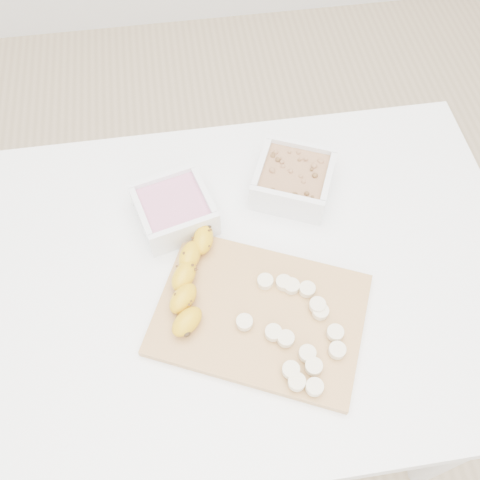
{
  "coord_description": "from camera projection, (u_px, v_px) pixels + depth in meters",
  "views": [
    {
      "loc": [
        -0.07,
        -0.44,
        1.58
      ],
      "look_at": [
        0.0,
        0.03,
        0.81
      ],
      "focal_mm": 40.0,
      "sensor_mm": 36.0,
      "label": 1
    }
  ],
  "objects": [
    {
      "name": "ground",
      "position": [
        242.0,
        393.0,
        1.57
      ],
      "size": [
        3.5,
        3.5,
        0.0
      ],
      "primitive_type": "plane",
      "color": "#C6AD89",
      "rests_on": "ground"
    },
    {
      "name": "table",
      "position": [
        242.0,
        296.0,
        1.02
      ],
      "size": [
        1.0,
        0.7,
        0.75
      ],
      "color": "white",
      "rests_on": "ground"
    },
    {
      "name": "bowl_yogurt",
      "position": [
        174.0,
        209.0,
        0.97
      ],
      "size": [
        0.16,
        0.16,
        0.06
      ],
      "color": "white",
      "rests_on": "table"
    },
    {
      "name": "bowl_granola",
      "position": [
        294.0,
        179.0,
        1.0
      ],
      "size": [
        0.18,
        0.18,
        0.06
      ],
      "color": "white",
      "rests_on": "table"
    },
    {
      "name": "cutting_board",
      "position": [
        260.0,
        314.0,
        0.89
      ],
      "size": [
        0.41,
        0.36,
        0.01
      ],
      "primitive_type": "cube",
      "rotation": [
        0.0,
        0.0,
        -0.43
      ],
      "color": "tan",
      "rests_on": "table"
    },
    {
      "name": "banana",
      "position": [
        191.0,
        281.0,
        0.89
      ],
      "size": [
        0.14,
        0.21,
        0.03
      ],
      "primitive_type": null,
      "rotation": [
        0.0,
        0.0,
        -0.48
      ],
      "color": "gold",
      "rests_on": "cutting_board"
    },
    {
      "name": "banana_slices",
      "position": [
        299.0,
        329.0,
        0.85
      ],
      "size": [
        0.17,
        0.22,
        0.02
      ],
      "color": "beige",
      "rests_on": "cutting_board"
    }
  ]
}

